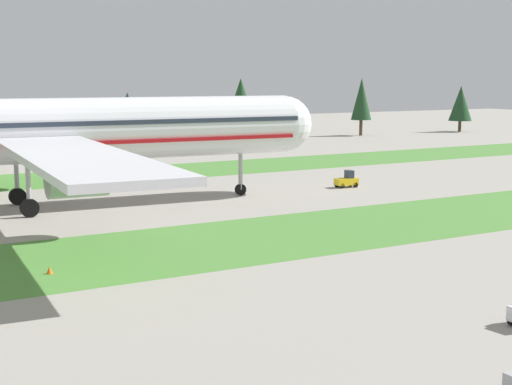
{
  "coord_description": "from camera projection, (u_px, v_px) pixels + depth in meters",
  "views": [
    {
      "loc": [
        -33.37,
        -17.82,
        12.61
      ],
      "look_at": [
        -5.32,
        30.99,
        4.0
      ],
      "focal_mm": 53.18,
      "sensor_mm": 36.0,
      "label": 1
    }
  ],
  "objects": [
    {
      "name": "grass_strip_near",
      "position": [
        300.0,
        233.0,
        61.9
      ],
      "size": [
        320.0,
        15.41,
        0.01
      ],
      "primitive_type": "cube",
      "color": "#4C8438",
      "rests_on": "ground"
    },
    {
      "name": "airliner",
      "position": [
        45.0,
        131.0,
        71.87
      ],
      "size": [
        57.49,
        70.9,
        21.09
      ],
      "rotation": [
        0.0,
        0.0,
        -1.65
      ],
      "color": "silver",
      "rests_on": "ground"
    },
    {
      "name": "grass_strip_far",
      "position": [
        120.0,
        175.0,
        98.61
      ],
      "size": [
        320.0,
        15.41,
        0.01
      ],
      "primitive_type": "cube",
      "color": "#4C8438",
      "rests_on": "ground"
    },
    {
      "name": "distant_tree_line",
      "position": [
        101.0,
        108.0,
        134.56
      ],
      "size": [
        196.33,
        10.36,
        12.38
      ],
      "color": "#4C3823",
      "rests_on": "ground"
    },
    {
      "name": "pushback_tractor",
      "position": [
        347.0,
        180.0,
        87.21
      ],
      "size": [
        2.69,
        1.5,
        1.97
      ],
      "rotation": [
        0.0,
        0.0,
        1.49
      ],
      "color": "yellow",
      "rests_on": "ground"
    },
    {
      "name": "taxiway_marker_0",
      "position": [
        50.0,
        270.0,
        48.98
      ],
      "size": [
        0.44,
        0.44,
        0.48
      ],
      "primitive_type": "cone",
      "color": "orange",
      "rests_on": "ground"
    }
  ]
}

